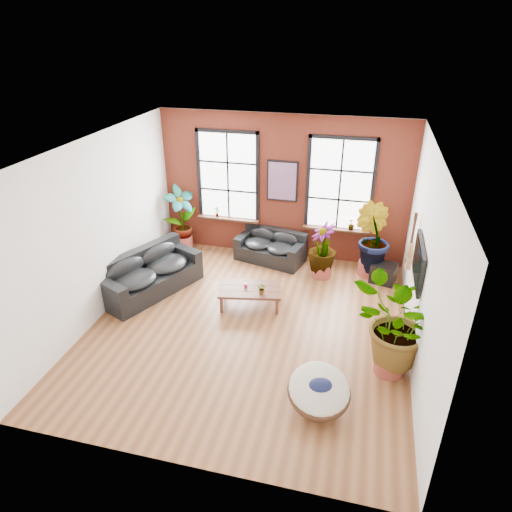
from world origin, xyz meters
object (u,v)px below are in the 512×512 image
(coffee_table, at_px, (250,290))
(papasan_chair, at_px, (319,391))
(sofa_back, at_px, (271,247))
(sofa_left, at_px, (148,274))

(coffee_table, bearing_deg, papasan_chair, -66.50)
(sofa_back, xyz_separation_m, sofa_left, (-2.30, -2.07, 0.07))
(sofa_back, xyz_separation_m, papasan_chair, (1.75, -4.67, 0.03))
(sofa_back, bearing_deg, papasan_chair, -55.19)
(sofa_back, xyz_separation_m, coffee_table, (0.01, -2.12, 0.02))
(sofa_back, height_order, coffee_table, sofa_back)
(papasan_chair, bearing_deg, sofa_left, 131.22)
(coffee_table, distance_m, papasan_chair, 3.09)
(sofa_back, distance_m, papasan_chair, 4.99)
(papasan_chair, bearing_deg, sofa_back, 94.53)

